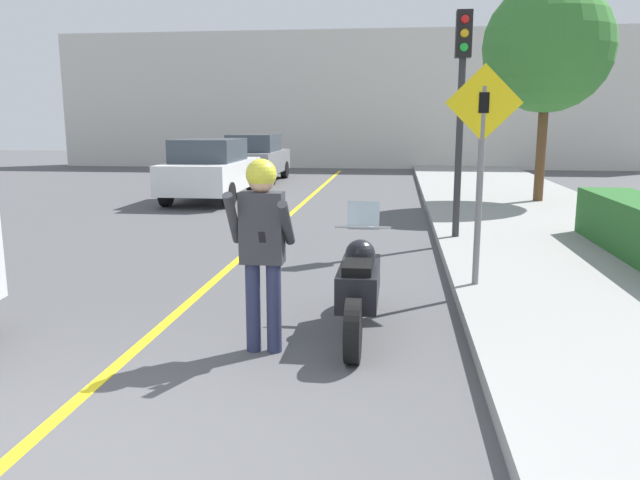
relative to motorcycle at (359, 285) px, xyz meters
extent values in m
cube|color=yellow|center=(-2.10, 3.02, -0.49)|extent=(0.12, 36.00, 0.01)
cube|color=beige|center=(-1.50, 23.02, 2.57)|extent=(28.00, 1.20, 6.14)
cylinder|color=black|center=(0.00, -0.86, -0.20)|extent=(0.14, 0.60, 0.60)
cylinder|color=black|center=(0.00, 0.84, -0.20)|extent=(0.14, 0.60, 0.60)
cube|color=black|center=(0.00, -0.01, 0.03)|extent=(0.40, 1.17, 0.36)
sphere|color=black|center=(0.00, 0.15, 0.29)|extent=(0.32, 0.32, 0.32)
cube|color=black|center=(0.00, -0.28, 0.25)|extent=(0.28, 0.48, 0.10)
cylinder|color=silver|center=(0.00, 0.57, 0.51)|extent=(0.62, 0.03, 0.03)
cube|color=silver|center=(0.00, 0.65, 0.63)|extent=(0.36, 0.12, 0.31)
cylinder|color=#282D4C|center=(-0.96, -0.68, -0.06)|extent=(0.14, 0.14, 0.87)
cylinder|color=#282D4C|center=(-0.76, -0.68, -0.06)|extent=(0.14, 0.14, 0.87)
cube|color=#333338|center=(-0.86, -0.68, 0.70)|extent=(0.40, 0.22, 0.66)
cylinder|color=#333338|center=(-1.11, -0.78, 0.80)|extent=(0.09, 0.40, 0.51)
cylinder|color=#333338|center=(-0.61, -0.80, 0.77)|extent=(0.09, 0.46, 0.46)
sphere|color=tan|center=(-0.86, -0.68, 1.14)|extent=(0.24, 0.24, 0.24)
sphere|color=gold|center=(-0.86, -0.68, 1.19)|extent=(0.28, 0.28, 0.28)
cube|color=black|center=(-0.80, -0.96, 0.67)|extent=(0.06, 0.05, 0.11)
cylinder|color=slate|center=(1.36, 1.50, 0.87)|extent=(0.08, 0.08, 2.41)
cube|color=yellow|center=(1.36, 1.48, 1.88)|extent=(0.91, 0.02, 0.91)
cube|color=black|center=(1.36, 1.47, 1.88)|extent=(0.12, 0.01, 0.24)
cylinder|color=#2D2D30|center=(1.41, 4.78, 1.56)|extent=(0.12, 0.12, 3.80)
cube|color=black|center=(1.41, 4.76, 3.08)|extent=(0.26, 0.22, 0.76)
sphere|color=red|center=(1.41, 4.64, 3.30)|extent=(0.14, 0.14, 0.14)
sphere|color=gold|center=(1.41, 4.64, 3.08)|extent=(0.14, 0.14, 0.14)
sphere|color=green|center=(1.41, 4.64, 2.86)|extent=(0.14, 0.14, 0.14)
cylinder|color=brown|center=(3.94, 10.11, 0.99)|extent=(0.24, 0.24, 2.66)
sphere|color=#387A33|center=(3.94, 10.11, 3.42)|extent=(3.14, 3.14, 3.14)
cylinder|color=black|center=(-5.50, 11.65, -0.18)|extent=(0.22, 0.64, 0.64)
cylinder|color=black|center=(-3.84, 11.65, -0.18)|extent=(0.22, 0.64, 0.64)
cylinder|color=black|center=(-5.50, 9.05, -0.18)|extent=(0.22, 0.64, 0.64)
cylinder|color=black|center=(-3.84, 9.05, -0.18)|extent=(0.22, 0.64, 0.64)
cube|color=white|center=(-4.67, 10.35, 0.20)|extent=(1.80, 4.20, 0.76)
cube|color=#38424C|center=(-4.67, 10.18, 0.88)|extent=(1.58, 2.18, 0.60)
cylinder|color=black|center=(-5.54, 17.24, -0.18)|extent=(0.22, 0.64, 0.64)
cylinder|color=black|center=(-3.89, 17.24, -0.18)|extent=(0.22, 0.64, 0.64)
cylinder|color=black|center=(-5.54, 14.64, -0.18)|extent=(0.22, 0.64, 0.64)
cylinder|color=black|center=(-3.89, 14.64, -0.18)|extent=(0.22, 0.64, 0.64)
cube|color=gray|center=(-4.71, 15.94, 0.20)|extent=(1.80, 4.20, 0.76)
cube|color=#38424C|center=(-4.71, 15.77, 0.88)|extent=(1.58, 2.18, 0.60)
camera|label=1|loc=(0.36, -6.23, 1.67)|focal=35.00mm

